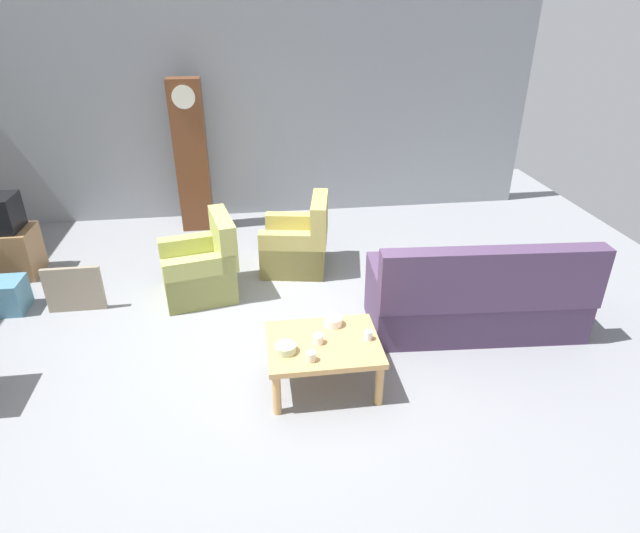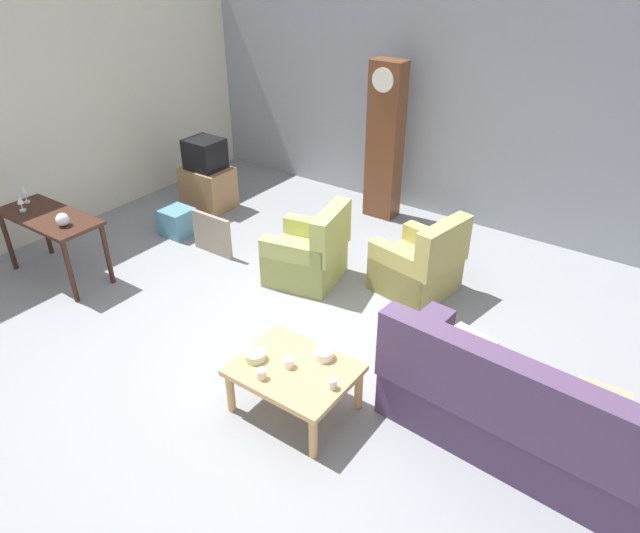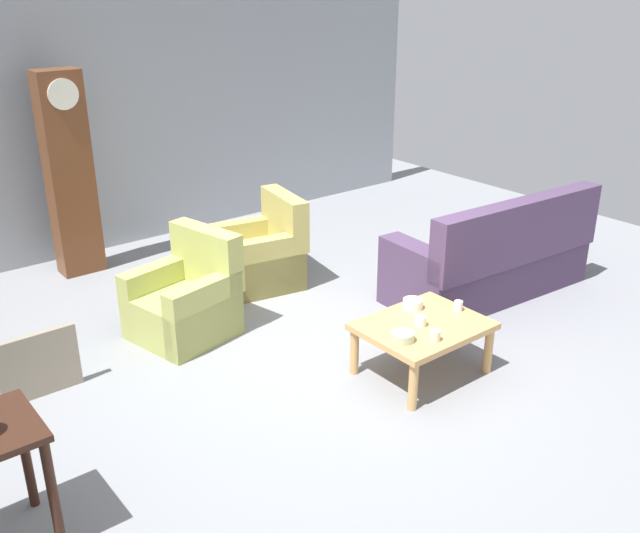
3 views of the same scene
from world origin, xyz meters
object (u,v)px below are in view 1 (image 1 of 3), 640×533
object	(u,v)px
grandfather_clock	(192,157)
cup_white_porcelain	(318,339)
armchair_olive_far	(298,245)
couch_floral	(476,299)
bowl_white_stacked	(333,321)
coffee_table_wood	(323,348)
storage_box_blue	(6,296)
armchair_olive_near	(202,269)
cup_blue_rimmed	(368,335)
cup_cream_tall	(311,357)
framed_picture_leaning	(74,289)
tv_stand_cabinet	(7,253)
bowl_shallow_green	(286,348)

from	to	relation	value
grandfather_clock	cup_white_porcelain	xyz separation A→B (m)	(1.28, -3.75, -0.58)
armchair_olive_far	cup_white_porcelain	xyz separation A→B (m)	(-0.05, -2.27, 0.17)
couch_floral	bowl_white_stacked	size ratio (longest dim) A/B	13.28
coffee_table_wood	storage_box_blue	bearing A→B (deg)	152.74
armchair_olive_near	cup_blue_rimmed	xyz separation A→B (m)	(1.52, -1.77, 0.18)
couch_floral	storage_box_blue	bearing A→B (deg)	168.12
grandfather_clock	cup_blue_rimmed	world-z (taller)	grandfather_clock
couch_floral	armchair_olive_far	distance (m)	2.30
couch_floral	cup_white_porcelain	bearing A→B (deg)	-158.87
cup_white_porcelain	cup_blue_rimmed	world-z (taller)	cup_blue_rimmed
cup_white_porcelain	cup_blue_rimmed	distance (m)	0.43
bowl_white_stacked	coffee_table_wood	bearing A→B (deg)	-117.51
cup_cream_tall	bowl_white_stacked	distance (m)	0.55
couch_floral	framed_picture_leaning	bearing A→B (deg)	167.38
cup_blue_rimmed	bowl_white_stacked	distance (m)	0.37
coffee_table_wood	tv_stand_cabinet	xyz separation A→B (m)	(-3.50, 2.54, -0.08)
coffee_table_wood	framed_picture_leaning	xyz separation A→B (m)	(-2.48, 1.56, -0.12)
storage_box_blue	cup_blue_rimmed	bearing A→B (deg)	-24.92
cup_blue_rimmed	cup_white_porcelain	bearing A→B (deg)	179.57
armchair_olive_near	cup_white_porcelain	xyz separation A→B (m)	(1.09, -1.76, 0.17)
armchair_olive_far	coffee_table_wood	xyz separation A→B (m)	(-0.00, -2.26, 0.07)
storage_box_blue	bowl_shallow_green	bearing A→B (deg)	-31.28
framed_picture_leaning	armchair_olive_near	bearing A→B (deg)	8.06
cup_white_porcelain	cup_cream_tall	size ratio (longest dim) A/B	1.08
tv_stand_cabinet	armchair_olive_far	bearing A→B (deg)	-4.61
grandfather_clock	bowl_white_stacked	world-z (taller)	grandfather_clock
couch_floral	armchair_olive_near	distance (m)	2.99
framed_picture_leaning	cup_blue_rimmed	world-z (taller)	cup_blue_rimmed
bowl_shallow_green	grandfather_clock	bearing A→B (deg)	104.62
armchair_olive_near	cup_cream_tall	distance (m)	2.24
storage_box_blue	bowl_shallow_green	xyz separation A→B (m)	(2.90, -1.76, 0.30)
couch_floral	cup_cream_tall	distance (m)	1.99
couch_floral	bowl_white_stacked	xyz separation A→B (m)	(-1.52, -0.40, 0.13)
armchair_olive_near	cup_cream_tall	size ratio (longest dim) A/B	11.20
tv_stand_cabinet	cup_cream_tall	xyz separation A→B (m)	(3.37, -2.78, 0.19)
cup_white_porcelain	couch_floral	bearing A→B (deg)	21.13
cup_blue_rimmed	coffee_table_wood	bearing A→B (deg)	177.66
storage_box_blue	cup_white_porcelain	xyz separation A→B (m)	(3.18, -1.68, 0.30)
coffee_table_wood	tv_stand_cabinet	bearing A→B (deg)	144.09
armchair_olive_near	bowl_shallow_green	xyz separation A→B (m)	(0.81, -1.85, 0.17)
couch_floral	cup_blue_rimmed	world-z (taller)	couch_floral
grandfather_clock	armchair_olive_near	bearing A→B (deg)	-84.46
coffee_table_wood	cup_blue_rimmed	bearing A→B (deg)	-2.34
grandfather_clock	tv_stand_cabinet	xyz separation A→B (m)	(-2.17, -1.20, -0.77)
grandfather_clock	cup_cream_tall	xyz separation A→B (m)	(1.19, -3.99, -0.58)
cup_blue_rimmed	bowl_white_stacked	xyz separation A→B (m)	(-0.26, 0.26, -0.00)
armchair_olive_far	cup_white_porcelain	world-z (taller)	armchair_olive_far
grandfather_clock	armchair_olive_far	bearing A→B (deg)	-48.17
bowl_white_stacked	framed_picture_leaning	bearing A→B (deg)	153.10
armchair_olive_near	coffee_table_wood	world-z (taller)	armchair_olive_near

